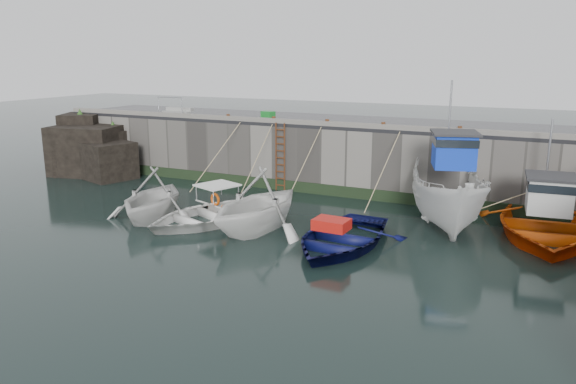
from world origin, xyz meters
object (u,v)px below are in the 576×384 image
at_px(boat_far_white, 449,196).
at_px(bollard_e, 460,130).
at_px(boat_near_white, 153,218).
at_px(bollard_a, 228,117).
at_px(boat_near_navy, 341,245).
at_px(ladder, 280,157).
at_px(boat_far_orange, 544,224).
at_px(boat_near_blacktrim, 257,230).
at_px(bollard_c, 327,122).
at_px(bollard_b, 274,119).
at_px(bollard_d, 383,125).
at_px(fish_crate, 268,114).
at_px(boat_near_blue, 208,222).

xyz_separation_m(boat_far_white, bollard_e, (-0.15, 2.55, 2.18)).
distance_m(boat_near_white, bollard_a, 7.48).
bearing_deg(boat_far_white, boat_near_navy, -141.41).
xyz_separation_m(ladder, boat_far_orange, (11.50, -2.17, -1.15)).
bearing_deg(bollard_a, boat_near_blacktrim, -51.37).
bearing_deg(boat_near_white, ladder, 53.13).
bearing_deg(boat_near_white, boat_near_navy, -15.06).
height_order(ladder, boat_near_navy, ladder).
height_order(boat_far_orange, bollard_c, boat_far_orange).
xyz_separation_m(boat_near_white, bollard_a, (-0.55, 6.69, 3.30)).
bearing_deg(boat_far_white, boat_near_white, -175.58).
distance_m(bollard_b, bollard_d, 5.30).
xyz_separation_m(ladder, bollard_c, (2.20, 0.34, 1.71)).
bearing_deg(boat_far_orange, bollard_a, 164.77).
height_order(bollard_b, bollard_e, same).
relative_size(boat_far_white, bollard_c, 26.33).
relative_size(bollard_a, bollard_e, 1.00).
xyz_separation_m(ladder, fish_crate, (-1.75, 2.14, 1.73)).
bearing_deg(boat_near_white, fish_crate, 69.48).
distance_m(boat_near_navy, bollard_b, 9.43).
distance_m(boat_near_white, bollard_d, 10.40).
height_order(bollard_a, bollard_d, same).
bearing_deg(boat_far_white, boat_near_blue, -173.39).
xyz_separation_m(boat_near_blue, boat_near_navy, (5.59, -0.40, 0.00)).
height_order(boat_far_white, boat_far_orange, boat_far_white).
bearing_deg(bollard_a, boat_near_navy, -38.19).
distance_m(ladder, bollard_e, 8.19).
height_order(boat_near_blue, bollard_a, bollard_a).
bearing_deg(boat_near_navy, boat_far_orange, 36.13).
distance_m(boat_near_navy, bollard_d, 7.39).
xyz_separation_m(boat_near_blue, fish_crate, (-1.54, 8.00, 3.32)).
bearing_deg(bollard_a, bollard_d, 0.00).
height_order(boat_near_blacktrim, bollard_a, bollard_a).
distance_m(boat_near_white, boat_far_orange, 14.57).
height_order(bollard_d, bollard_e, same).
height_order(boat_near_white, bollard_e, bollard_e).
bearing_deg(boat_near_blacktrim, bollard_b, 118.29).
xyz_separation_m(boat_near_blue, bollard_c, (2.41, 6.19, 3.30)).
bearing_deg(boat_near_blue, bollard_b, 113.38).
bearing_deg(bollard_c, boat_near_navy, -64.25).
bearing_deg(bollard_e, boat_far_white, -86.58).
xyz_separation_m(boat_far_white, bollard_b, (-8.65, 2.55, 2.18)).
relative_size(fish_crate, bollard_e, 2.24).
xyz_separation_m(boat_near_white, boat_far_orange, (13.95, 4.19, 0.44)).
bearing_deg(boat_near_navy, bollard_d, 97.44).
relative_size(boat_near_navy, bollard_d, 18.80).
height_order(boat_far_orange, fish_crate, boat_far_orange).
bearing_deg(bollard_e, ladder, -177.60).
bearing_deg(boat_near_blue, bollard_d, 71.74).
height_order(boat_near_blue, boat_far_white, boat_far_white).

